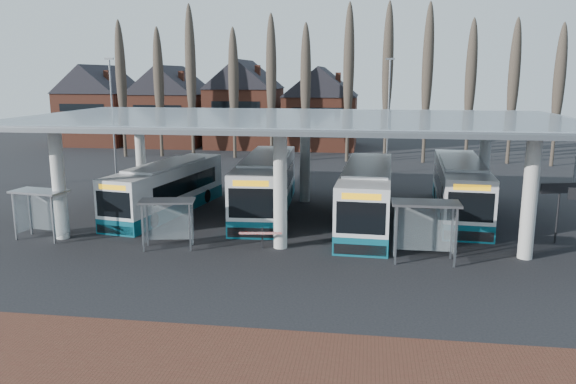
# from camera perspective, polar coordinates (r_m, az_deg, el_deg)

# --- Properties ---
(ground) EXTENTS (140.00, 140.00, 0.00)m
(ground) POSITION_cam_1_polar(r_m,az_deg,el_deg) (26.70, -1.62, -7.24)
(ground) COLOR black
(ground) RESTS_ON ground
(station_canopy) EXTENTS (32.00, 16.00, 6.34)m
(station_canopy) POSITION_cam_1_polar(r_m,az_deg,el_deg) (33.29, 0.69, 6.58)
(station_canopy) COLOR beige
(station_canopy) RESTS_ON ground
(poplar_row) EXTENTS (45.10, 1.10, 14.50)m
(poplar_row) POSITION_cam_1_polar(r_m,az_deg,el_deg) (58.03, 4.01, 11.82)
(poplar_row) COLOR #473D33
(poplar_row) RESTS_ON ground
(townhouse_row) EXTENTS (36.80, 10.30, 12.25)m
(townhouse_row) POSITION_cam_1_polar(r_m,az_deg,el_deg) (71.79, -8.16, 9.45)
(townhouse_row) COLOR brown
(townhouse_row) RESTS_ON ground
(lamp_post_a) EXTENTS (0.80, 0.16, 10.17)m
(lamp_post_a) POSITION_cam_1_polar(r_m,az_deg,el_deg) (52.03, -17.39, 7.53)
(lamp_post_a) COLOR slate
(lamp_post_a) RESTS_ON ground
(lamp_post_b) EXTENTS (0.80, 0.16, 10.17)m
(lamp_post_b) POSITION_cam_1_polar(r_m,az_deg,el_deg) (51.00, 10.15, 7.81)
(lamp_post_b) COLOR slate
(lamp_post_b) RESTS_ON ground
(bus_0) EXTENTS (4.36, 11.75, 3.20)m
(bus_0) POSITION_cam_1_polar(r_m,az_deg,el_deg) (36.94, -12.15, 0.28)
(bus_0) COLOR silver
(bus_0) RESTS_ON ground
(bus_1) EXTENTS (3.54, 13.16, 3.62)m
(bus_1) POSITION_cam_1_polar(r_m,az_deg,el_deg) (36.39, -2.24, 0.69)
(bus_1) COLOR silver
(bus_1) RESTS_ON ground
(bus_2) EXTENTS (3.22, 12.84, 3.54)m
(bus_2) POSITION_cam_1_polar(r_m,az_deg,el_deg) (33.54, 8.00, -0.44)
(bus_2) COLOR silver
(bus_2) RESTS_ON ground
(bus_3) EXTENTS (3.50, 12.73, 3.50)m
(bus_3) POSITION_cam_1_polar(r_m,az_deg,el_deg) (37.09, 17.05, 0.29)
(bus_3) COLOR silver
(bus_3) RESTS_ON ground
(shelter_0) EXTENTS (3.07, 1.87, 2.68)m
(shelter_0) POSITION_cam_1_polar(r_m,az_deg,el_deg) (32.96, -23.72, -1.05)
(shelter_0) COLOR gray
(shelter_0) RESTS_ON ground
(shelter_1) EXTENTS (2.93, 1.86, 2.53)m
(shelter_1) POSITION_cam_1_polar(r_m,az_deg,el_deg) (29.21, -12.09, -2.07)
(shelter_1) COLOR gray
(shelter_1) RESTS_ON ground
(shelter_2) EXTENTS (3.14, 1.57, 2.91)m
(shelter_2) POSITION_cam_1_polar(r_m,az_deg,el_deg) (27.24, 13.74, -2.54)
(shelter_2) COLOR gray
(shelter_2) RESTS_ON ground
(info_sign_1) EXTENTS (2.12, 0.75, 3.24)m
(info_sign_1) POSITION_cam_1_polar(r_m,az_deg,el_deg) (32.35, 25.88, -0.07)
(info_sign_1) COLOR black
(info_sign_1) RESTS_ON ground
(barrier) EXTENTS (2.15, 0.73, 1.08)m
(barrier) POSITION_cam_1_polar(r_m,az_deg,el_deg) (28.37, -2.77, -4.32)
(barrier) COLOR black
(barrier) RESTS_ON ground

